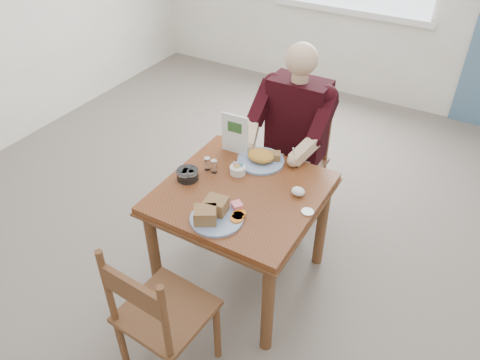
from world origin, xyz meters
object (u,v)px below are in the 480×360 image
Objects in this scene: chair_far at (295,161)px; diner at (293,127)px; chair_near at (160,316)px; far_plate at (262,158)px; near_plate at (215,213)px; table at (241,204)px.

diner reaches higher than chair_far.
chair_far is at bearing 89.50° from chair_near.
chair_near is (-0.01, -1.59, 0.00)m from chair_far.
far_plate is (-0.03, -0.39, -0.03)m from diner.
far_plate is at bearing 93.02° from near_plate.
near_plate is (0.00, -1.09, 0.31)m from chair_far.
near_plate is at bearing -89.95° from chair_far.
far_plate is (-0.03, -0.48, 0.30)m from chair_far.
table is 0.34m from far_plate.
chair_far is 2.50× the size of near_plate.
far_plate is at bearing -93.66° from chair_far.
diner is at bearing 85.51° from far_plate.
table is at bearing -90.00° from diner.
chair_near is at bearing -90.53° from diner.
diner reaches higher than table.
diner is 3.51× the size of far_plate.
chair_far is 1.59m from chair_near.
diner reaches higher than far_plate.
chair_far is 1.13m from near_plate.
chair_far is 0.57m from far_plate.
chair_near reaches higher than near_plate.
table is 2.42× the size of near_plate.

